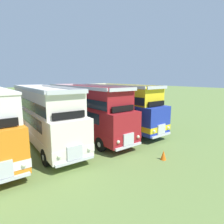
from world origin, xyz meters
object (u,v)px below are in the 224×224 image
at_px(bus_fifth_in_row, 86,110).
at_px(bus_fourth_in_row, 45,115).
at_px(bus_sixth_in_row, 121,106).
at_px(cone_mid_row, 163,155).

bearing_deg(bus_fifth_in_row, bus_fourth_in_row, -175.96).
height_order(bus_fourth_in_row, bus_sixth_in_row, same).
xyz_separation_m(bus_fourth_in_row, bus_fifth_in_row, (3.71, 0.26, 0.00)).
bearing_deg(cone_mid_row, bus_fifth_in_row, 100.40).
bearing_deg(bus_sixth_in_row, bus_fourth_in_row, 179.40).
height_order(bus_sixth_in_row, cone_mid_row, bus_sixth_in_row).
bearing_deg(cone_mid_row, bus_fourth_in_row, 124.80).
height_order(bus_fifth_in_row, cone_mid_row, bus_fifth_in_row).
bearing_deg(cone_mid_row, bus_sixth_in_row, 72.33).
bearing_deg(bus_fourth_in_row, cone_mid_row, -55.20).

